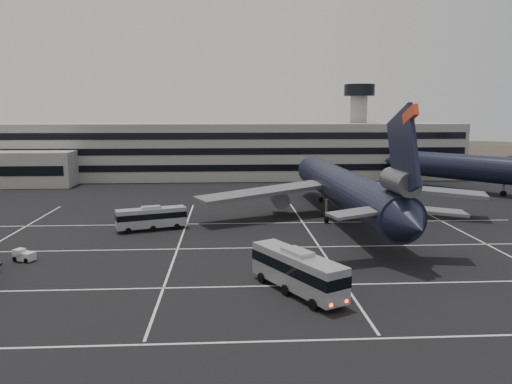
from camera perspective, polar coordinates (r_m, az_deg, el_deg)
ground at (r=59.66m, az=-3.55°, el=-7.49°), size 260.00×260.00×0.00m
lane_markings at (r=60.35m, az=-2.64°, el=-7.28°), size 90.00×55.62×0.01m
terminal at (r=128.73m, az=-4.77°, el=4.67°), size 125.00×26.00×24.00m
hills at (r=229.68m, az=1.14°, el=1.95°), size 352.00×180.00×44.00m
trijet_main at (r=79.44m, az=10.10°, el=0.49°), size 47.41×57.63×18.08m
trijet_far at (r=112.48m, az=27.04°, el=2.26°), size 41.17×48.07×18.08m
bus_near at (r=47.99m, az=4.75°, el=-8.82°), size 8.16×11.81×4.22m
bus_far at (r=74.05m, az=-11.88°, el=-2.82°), size 10.23×5.44×3.53m
tug_b at (r=63.88m, az=-24.89°, el=-6.60°), size 2.69×2.26×1.50m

